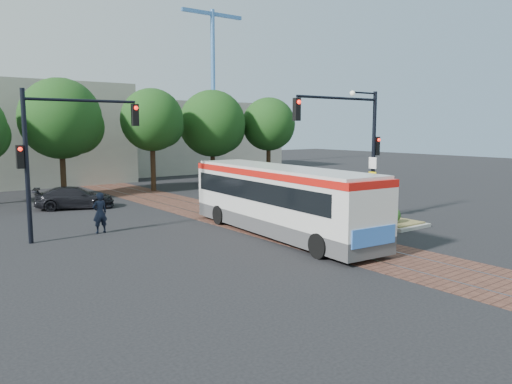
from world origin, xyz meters
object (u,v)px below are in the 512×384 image
Objects in this scene: traffic_island at (369,214)px; signal_pole_main at (357,135)px; signal_pole_left at (56,144)px; parked_car at (75,198)px; officer at (100,213)px; city_bus at (279,197)px.

signal_pole_main reaches higher than traffic_island.
signal_pole_left is 1.42× the size of parked_car.
signal_pole_left is at bearing 4.32° from officer.
parked_car is (-9.32, 12.31, -3.54)m from signal_pole_main.
traffic_island is at bearing -20.36° from signal_pole_left.
signal_pole_main is at bearing -123.57° from parked_car.
traffic_island is at bearing 2.61° from city_bus.
officer is (-5.90, 4.95, -0.73)m from city_bus.
officer is (-11.45, 5.15, 0.55)m from traffic_island.
signal_pole_main is at bearing 3.30° from city_bus.
officer is at bearing -169.92° from parked_car.
signal_pole_main is 13.14m from signal_pole_left.
city_bus is 13.12m from parked_car.
officer reaches higher than parked_car.
signal_pole_main is 12.11m from officer.
city_bus is at bearing 177.94° from traffic_island.
traffic_island is 2.96× the size of officer.
signal_pole_main is at bearing -21.45° from signal_pole_left.
traffic_island is 0.87× the size of signal_pole_left.
city_bus is 1.82× the size of signal_pole_main.
traffic_island is 1.23× the size of parked_car.
city_bus reaches higher than officer.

